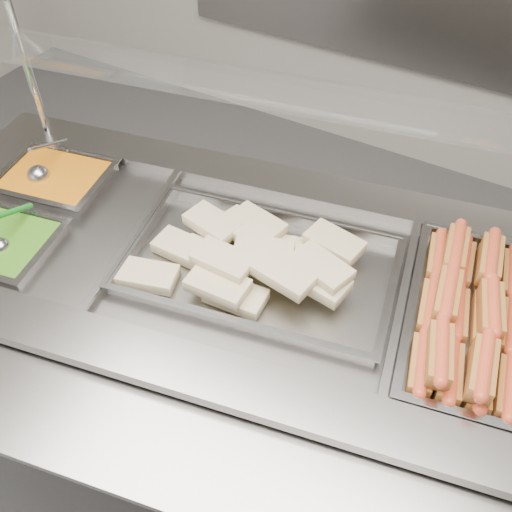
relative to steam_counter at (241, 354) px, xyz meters
The scene contains 11 objects.
steam_counter is the anchor object (origin of this frame).
tray_rail 0.71m from the steam_counter, 79.09° to the right, with size 1.98×0.75×0.06m.
sneeze_guard 0.92m from the steam_counter, 100.91° to the left, with size 1.82×0.65×0.48m.
pan_hotdogs 0.81m from the steam_counter, 10.91° to the left, with size 0.48×0.66×0.11m.
pan_wraps 0.47m from the steam_counter, 10.91° to the left, with size 0.81×0.57×0.08m.
pan_beans 0.85m from the steam_counter, behind, with size 0.37×0.32×0.11m.
pan_peas 0.85m from the steam_counter, 156.42° to the right, with size 0.37×0.32×0.11m.
hotdogs_in_buns 0.83m from the steam_counter, ahead, with size 0.43×0.60×0.13m.
tortilla_wraps 0.51m from the steam_counter, 21.34° to the left, with size 0.62×0.47×0.11m.
ladle 0.91m from the steam_counter, behind, with size 0.08×0.21×0.15m.
serving_spoon 0.85m from the steam_counter, 155.40° to the right, with size 0.07×0.20×0.14m.
Camera 1 is at (0.57, -0.51, 2.16)m, focal length 40.00 mm.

